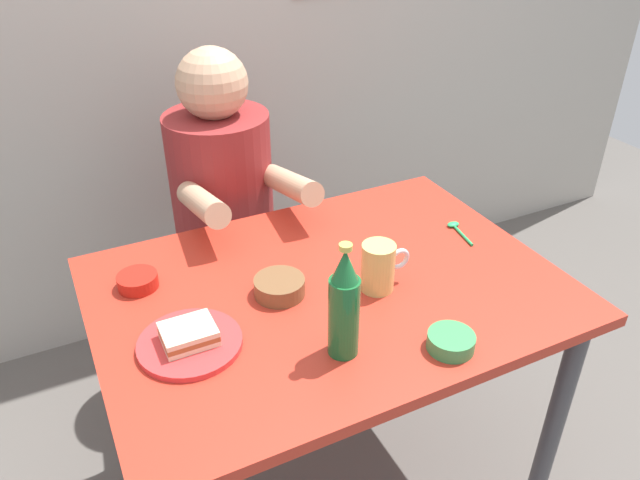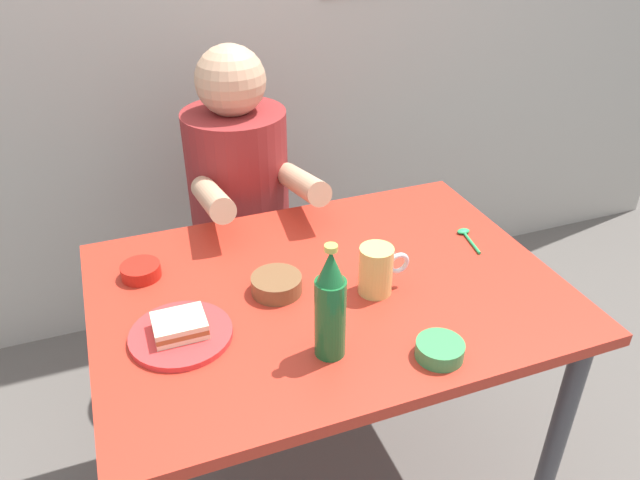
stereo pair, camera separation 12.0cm
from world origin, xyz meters
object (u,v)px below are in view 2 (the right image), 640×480
plate_orange (181,335)px  dip_bowl_green (440,349)px  beer_bottle (330,307)px  dining_table (327,316)px  beer_mug (377,270)px  stool (246,281)px  sandwich (180,325)px  person_seated (239,175)px

plate_orange → dip_bowl_green: 0.54m
plate_orange → beer_bottle: beer_bottle is taller
dining_table → plate_orange: plate_orange is taller
plate_orange → beer_mug: bearing=0.5°
stool → dip_bowl_green: (0.19, -0.94, 0.41)m
sandwich → beer_bottle: size_ratio=0.42×
plate_orange → stool: bearing=66.6°
beer_bottle → person_seated: bearing=88.6°
plate_orange → beer_bottle: size_ratio=0.84×
dip_bowl_green → stool: bearing=101.1°
plate_orange → beer_mug: (0.46, 0.00, 0.05)m
beer_mug → beer_bottle: bearing=-138.3°
beer_bottle → stool: bearing=88.7°
dining_table → beer_bottle: size_ratio=4.20×
stool → plate_orange: (-0.30, -0.69, 0.40)m
person_seated → plate_orange: bearing=-113.7°
beer_mug → person_seated: bearing=103.2°
stool → person_seated: size_ratio=0.63×
dining_table → sandwich: bearing=-170.0°
sandwich → beer_mug: size_ratio=0.87×
stool → sandwich: bearing=-113.4°
sandwich → person_seated: bearing=66.3°
person_seated → beer_bottle: 0.84m
stool → beer_bottle: (-0.02, -0.85, 0.51)m
sandwich → dip_bowl_green: 0.54m
dining_table → plate_orange: 0.38m
person_seated → plate_orange: size_ratio=3.27×
person_seated → beer_mug: 0.70m
beer_bottle → dip_bowl_green: 0.25m
dip_bowl_green → beer_mug: bearing=95.9°
plate_orange → beer_bottle: 0.34m
dip_bowl_green → person_seated: bearing=101.3°
person_seated → plate_orange: 0.75m
person_seated → sandwich: person_seated is taller
stool → beer_mug: 0.84m
dining_table → plate_orange: (-0.36, -0.06, 0.10)m
dining_table → stool: dining_table is taller
stool → dip_bowl_green: 1.04m
dining_table → person_seated: person_seated is taller
beer_mug → dip_bowl_green: bearing=-84.1°
person_seated → sandwich: 0.75m
plate_orange → beer_bottle: bearing=-29.1°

